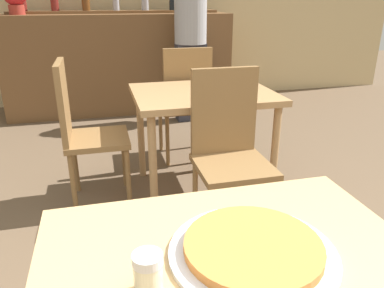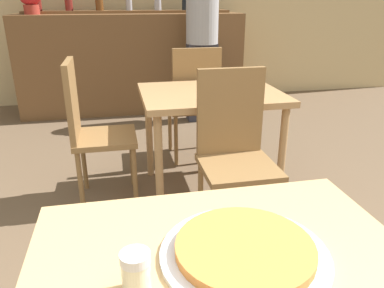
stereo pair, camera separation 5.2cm
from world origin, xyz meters
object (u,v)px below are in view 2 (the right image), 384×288
Objects in this scene: chair_far_side_left at (90,125)px; chair_far_side_front at (234,145)px; person_standing at (202,32)px; chair_far_side_back at (194,98)px; cheese_shaker at (136,273)px; pizza_tray at (245,251)px.

chair_far_side_front is at bearing -123.76° from chair_far_side_left.
person_standing is (1.12, 1.64, 0.42)m from chair_far_side_left.
chair_far_side_back is 2.37m from cheese_shaker.
pizza_tray is at bearing -164.98° from chair_far_side_left.
cheese_shaker is at bearing -105.32° from person_standing.
chair_far_side_front is 2.24m from person_standing.
chair_far_side_front reaches higher than pizza_tray.
chair_far_side_back is at bearing -56.24° from chair_far_side_left.
cheese_shaker is at bearing -116.67° from chair_far_side_front.
pizza_tray is (0.45, -1.68, 0.20)m from chair_far_side_left.
pizza_tray is at bearing 81.06° from chair_far_side_back.
chair_far_side_front is 1.07m from chair_far_side_back.
chair_far_side_left is 0.54× the size of person_standing.
chair_far_side_front is at bearing -98.36° from person_standing.
cheese_shaker is 3.51m from person_standing.
person_standing reaches higher than chair_far_side_back.
chair_far_side_back is at bearing 75.06° from cheese_shaker.
chair_far_side_front is 1.21m from pizza_tray.
chair_far_side_back is 9.78× the size of cheese_shaker.
chair_far_side_front is at bearing 90.00° from chair_far_side_back.
chair_far_side_back is 1.00× the size of chair_far_side_left.
person_standing is (0.93, 3.38, 0.19)m from cheese_shaker.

